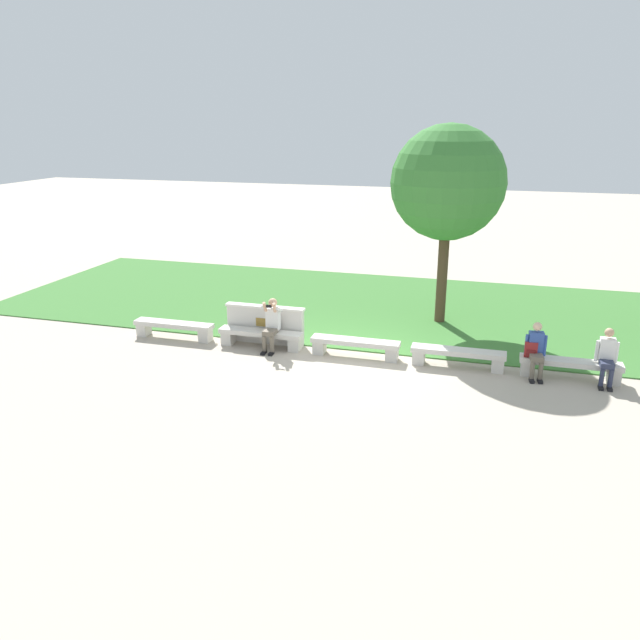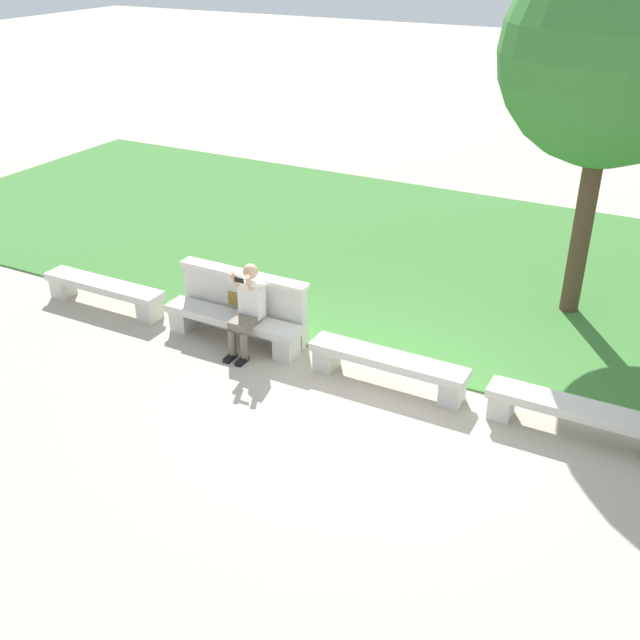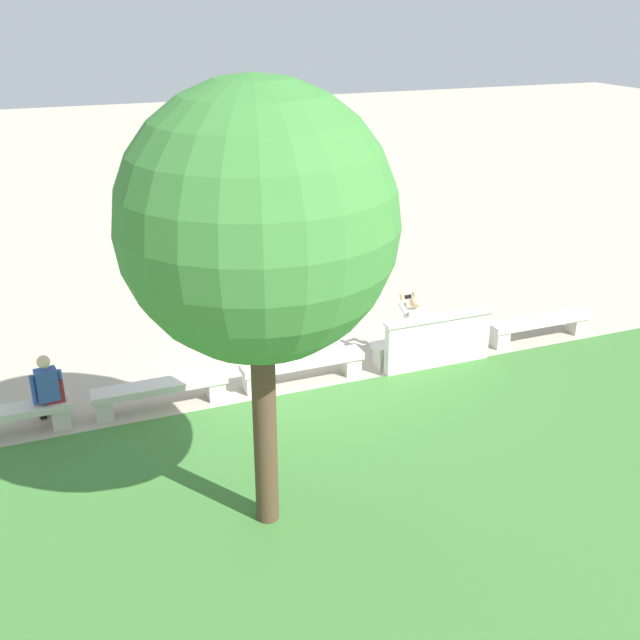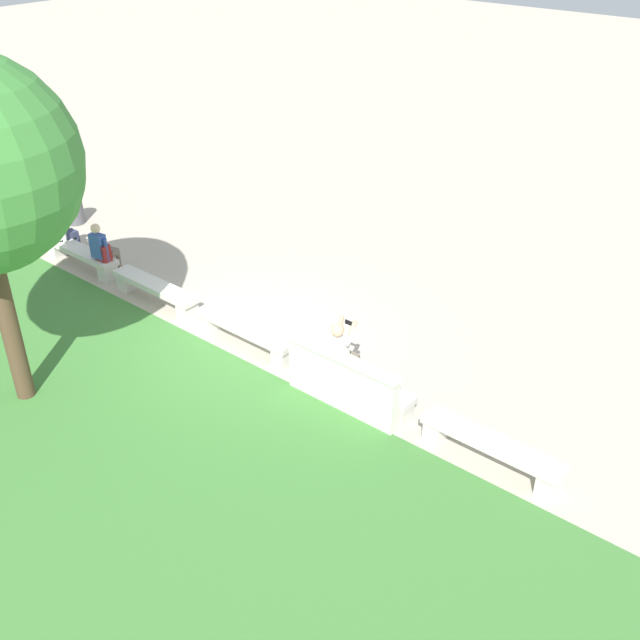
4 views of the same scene
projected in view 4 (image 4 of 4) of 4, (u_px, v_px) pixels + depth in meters
The scene contains 13 objects.
ground_plane at pixel (246, 346), 13.65m from camera, with size 80.00×80.00×0.00m, color #B2A593.
grass_strip at pixel (32, 473), 10.75m from camera, with size 24.12×8.00×0.03m, color #3D7533.
bench_main at pixel (491, 447), 10.79m from camera, with size 2.19×0.40×0.45m.
bench_near at pixel (354, 383), 12.14m from camera, with size 2.19×0.40×0.45m.
bench_mid at pixel (245, 332), 13.49m from camera, with size 2.19×0.40×0.45m.
bench_far at pixel (156, 290), 14.85m from camera, with size 2.19×0.40×0.45m.
bench_end at pixel (81, 255), 16.20m from camera, with size 2.19×0.40×0.45m.
backrest_wall_with_plaque at pixel (342, 382), 11.81m from camera, with size 2.12×0.24×1.01m.
person_photographer at pixel (342, 352), 12.15m from camera, with size 0.47×0.72×1.32m.
person_distant at pixel (103, 248), 15.63m from camera, with size 0.48×0.70×1.26m.
person_companion at pixel (62, 230), 16.44m from camera, with size 0.48×0.67×1.26m.
backpack at pixel (104, 253), 15.56m from camera, with size 0.28×0.24×0.43m.
trash_bin at pixel (74, 209), 18.22m from camera, with size 0.44×0.44×0.75m, color #4C4C51.
Camera 4 is at (-8.33, 7.97, 7.44)m, focal length 42.00 mm.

